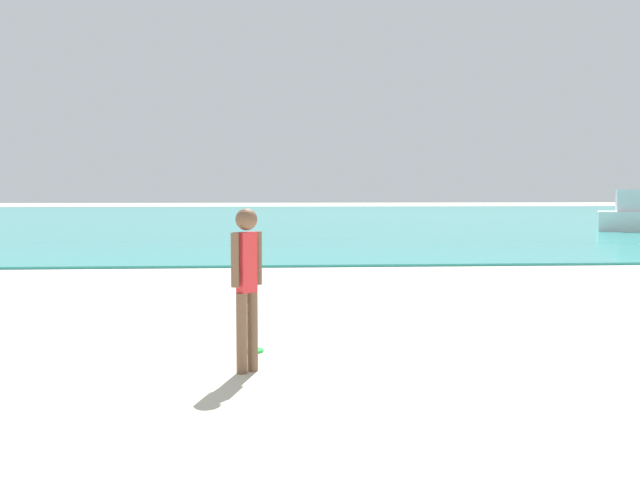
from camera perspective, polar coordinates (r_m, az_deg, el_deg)
name	(u,v)px	position (r m, az deg, el deg)	size (l,w,h in m)	color
water	(286,217)	(46.21, -2.67, 1.79)	(160.00, 60.00, 0.06)	teal
person_standing	(247,280)	(6.88, -5.74, -3.09)	(0.28, 0.26, 1.55)	brown
frisbee	(253,351)	(7.89, -5.22, -8.58)	(0.22, 0.22, 0.03)	green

